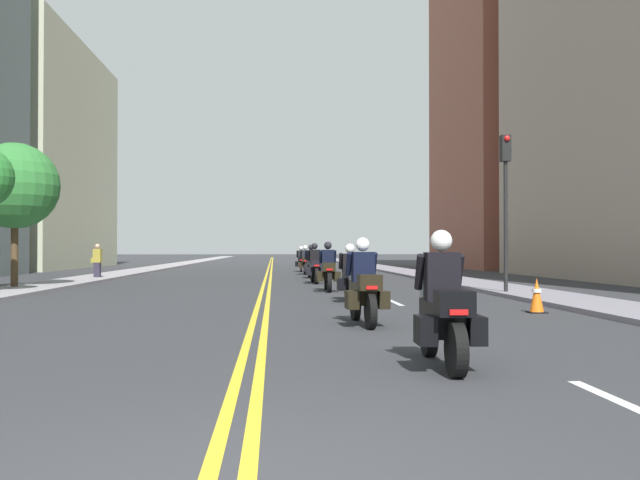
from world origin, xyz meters
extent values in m
plane|color=#2F3034|center=(0.00, 48.00, 0.00)|extent=(264.00, 264.00, 0.00)
cube|color=gray|center=(-8.03, 48.00, 0.06)|extent=(2.24, 144.00, 0.12)
cube|color=gray|center=(8.03, 48.00, 0.06)|extent=(2.24, 144.00, 0.12)
cube|color=yellow|center=(-0.12, 48.00, 0.00)|extent=(0.12, 132.00, 0.01)
cube|color=yellow|center=(0.12, 48.00, 0.00)|extent=(0.12, 132.00, 0.01)
cube|color=silver|center=(3.46, 2.00, 0.00)|extent=(0.14, 2.40, 0.01)
cube|color=silver|center=(3.46, 8.00, 0.00)|extent=(0.14, 2.40, 0.01)
cube|color=silver|center=(3.46, 14.00, 0.00)|extent=(0.14, 2.40, 0.01)
cube|color=silver|center=(3.46, 20.00, 0.00)|extent=(0.14, 2.40, 0.01)
cube|color=silver|center=(3.46, 26.00, 0.00)|extent=(0.14, 2.40, 0.01)
cube|color=silver|center=(3.46, 32.00, 0.00)|extent=(0.14, 2.40, 0.01)
cube|color=silver|center=(3.46, 38.00, 0.00)|extent=(0.14, 2.40, 0.01)
cube|color=silver|center=(3.46, 44.00, 0.00)|extent=(0.14, 2.40, 0.01)
cube|color=silver|center=(3.46, 50.00, 0.00)|extent=(0.14, 2.40, 0.01)
cube|color=silver|center=(3.46, 56.00, 0.00)|extent=(0.14, 2.40, 0.01)
cube|color=#B5BA9A|center=(-17.94, 47.65, 8.28)|extent=(8.55, 19.38, 16.56)
cube|color=#935241|center=(18.36, 45.98, 14.72)|extent=(9.39, 15.09, 29.44)
cube|color=#2D3847|center=(23.07, 45.98, 7.36)|extent=(0.04, 12.68, 0.90)
cube|color=#2D3847|center=(23.07, 45.98, 12.76)|extent=(0.04, 12.68, 0.90)
cube|color=#2D3847|center=(23.07, 45.98, 18.15)|extent=(0.04, 12.68, 0.90)
cylinder|color=black|center=(2.31, 4.97, 0.31)|extent=(0.15, 0.61, 0.61)
cylinder|color=black|center=(2.27, 3.49, 0.31)|extent=(0.15, 0.61, 0.61)
cube|color=silver|center=(2.31, 4.97, 0.63)|extent=(0.15, 0.32, 0.04)
cube|color=black|center=(2.29, 4.23, 0.59)|extent=(0.35, 1.13, 0.40)
cube|color=black|center=(2.27, 3.56, 0.81)|extent=(0.41, 0.37, 0.28)
cube|color=red|center=(2.27, 3.37, 0.73)|extent=(0.20, 0.04, 0.06)
cube|color=black|center=(2.00, 3.79, 0.49)|extent=(0.21, 0.45, 0.32)
cube|color=black|center=(2.56, 3.78, 0.49)|extent=(0.21, 0.45, 0.32)
cube|color=#B2C1CC|center=(2.30, 4.70, 0.97)|extent=(0.36, 0.13, 0.36)
cube|color=black|center=(2.29, 4.18, 1.08)|extent=(0.41, 0.27, 0.58)
cylinder|color=black|center=(2.05, 4.34, 1.13)|extent=(0.11, 0.28, 0.45)
cylinder|color=black|center=(2.53, 4.32, 1.13)|extent=(0.11, 0.28, 0.45)
sphere|color=white|center=(2.29, 4.21, 1.51)|extent=(0.26, 0.26, 0.26)
cylinder|color=black|center=(1.89, 9.49, 0.32)|extent=(0.16, 0.64, 0.63)
cylinder|color=black|center=(1.97, 7.96, 0.32)|extent=(0.16, 0.64, 0.63)
cube|color=silver|center=(1.89, 9.49, 0.65)|extent=(0.16, 0.33, 0.04)
cube|color=black|center=(1.93, 8.72, 0.60)|extent=(0.38, 1.18, 0.40)
cube|color=black|center=(1.97, 8.03, 0.82)|extent=(0.42, 0.38, 0.28)
cube|color=red|center=(1.98, 7.85, 0.74)|extent=(0.20, 0.04, 0.06)
cube|color=black|center=(1.68, 8.25, 0.50)|extent=(0.22, 0.45, 0.32)
cube|color=black|center=(2.24, 8.28, 0.50)|extent=(0.22, 0.45, 0.32)
cube|color=#B2C1CC|center=(1.90, 9.21, 0.98)|extent=(0.37, 0.14, 0.36)
cube|color=black|center=(1.93, 8.67, 1.07)|extent=(0.41, 0.28, 0.56)
cylinder|color=black|center=(1.69, 8.81, 1.12)|extent=(0.12, 0.29, 0.45)
cylinder|color=black|center=(2.17, 8.84, 1.12)|extent=(0.12, 0.29, 0.45)
sphere|color=white|center=(1.93, 8.70, 1.49)|extent=(0.26, 0.26, 0.26)
cylinder|color=black|center=(2.33, 15.07, 0.30)|extent=(0.10, 0.60, 0.60)
cylinder|color=black|center=(2.32, 13.55, 0.30)|extent=(0.10, 0.60, 0.60)
cube|color=silver|center=(2.33, 15.07, 0.62)|extent=(0.14, 0.32, 0.04)
cube|color=black|center=(2.33, 14.31, 0.58)|extent=(0.32, 1.16, 0.40)
cube|color=black|center=(2.33, 13.63, 0.80)|extent=(0.40, 0.36, 0.28)
cube|color=red|center=(2.32, 13.44, 0.72)|extent=(0.20, 0.03, 0.06)
cube|color=black|center=(2.05, 13.86, 0.48)|extent=(0.20, 0.44, 0.32)
cube|color=black|center=(2.61, 13.86, 0.48)|extent=(0.20, 0.44, 0.32)
cube|color=#B2C1CC|center=(2.33, 14.80, 0.96)|extent=(0.36, 0.12, 0.36)
cube|color=black|center=(2.33, 14.26, 1.03)|extent=(0.40, 0.26, 0.50)
cylinder|color=black|center=(2.09, 14.41, 1.08)|extent=(0.10, 0.28, 0.45)
cylinder|color=black|center=(2.57, 14.41, 1.08)|extent=(0.10, 0.28, 0.45)
sphere|color=white|center=(2.33, 14.29, 1.42)|extent=(0.26, 0.26, 0.26)
cylinder|color=black|center=(2.10, 19.45, 0.33)|extent=(0.15, 0.66, 0.65)
cylinder|color=black|center=(2.07, 17.97, 0.33)|extent=(0.15, 0.66, 0.65)
cube|color=silver|center=(2.10, 19.45, 0.67)|extent=(0.15, 0.32, 0.04)
cube|color=black|center=(2.09, 18.71, 0.61)|extent=(0.34, 1.14, 0.40)
cube|color=black|center=(2.07, 18.04, 0.83)|extent=(0.41, 0.37, 0.28)
cube|color=red|center=(2.07, 17.85, 0.75)|extent=(0.20, 0.03, 0.06)
cube|color=black|center=(1.80, 18.27, 0.51)|extent=(0.21, 0.44, 0.32)
cube|color=black|center=(2.36, 18.26, 0.51)|extent=(0.21, 0.44, 0.32)
cube|color=#B2C1CC|center=(2.09, 19.19, 0.99)|extent=(0.36, 0.13, 0.36)
cube|color=black|center=(2.08, 18.66, 1.10)|extent=(0.40, 0.27, 0.58)
cylinder|color=black|center=(1.85, 18.82, 1.15)|extent=(0.11, 0.28, 0.45)
cylinder|color=black|center=(2.33, 18.81, 1.15)|extent=(0.11, 0.28, 0.45)
sphere|color=black|center=(2.08, 18.69, 1.53)|extent=(0.26, 0.26, 0.26)
cylinder|color=black|center=(1.93, 24.72, 0.33)|extent=(0.16, 0.66, 0.66)
cylinder|color=black|center=(1.98, 23.15, 0.33)|extent=(0.16, 0.66, 0.66)
cube|color=silver|center=(1.93, 24.72, 0.68)|extent=(0.15, 0.32, 0.04)
cube|color=black|center=(1.95, 23.94, 0.61)|extent=(0.36, 1.20, 0.40)
cube|color=black|center=(1.98, 23.23, 0.83)|extent=(0.41, 0.37, 0.28)
cube|color=red|center=(1.98, 23.04, 0.75)|extent=(0.20, 0.04, 0.06)
cube|color=black|center=(1.69, 23.46, 0.51)|extent=(0.22, 0.45, 0.32)
cube|color=black|center=(2.25, 23.48, 0.51)|extent=(0.22, 0.45, 0.32)
cube|color=#B2C1CC|center=(1.94, 24.44, 0.99)|extent=(0.36, 0.13, 0.36)
cube|color=black|center=(1.95, 23.89, 1.10)|extent=(0.41, 0.27, 0.58)
cylinder|color=black|center=(1.71, 24.03, 1.15)|extent=(0.11, 0.28, 0.45)
cylinder|color=black|center=(2.19, 24.05, 1.15)|extent=(0.11, 0.28, 0.45)
sphere|color=black|center=(1.95, 23.92, 1.53)|extent=(0.26, 0.26, 0.26)
cylinder|color=black|center=(2.04, 29.60, 0.32)|extent=(0.16, 0.64, 0.64)
cylinder|color=black|center=(2.11, 28.13, 0.32)|extent=(0.16, 0.64, 0.64)
cube|color=silver|center=(2.04, 29.60, 0.66)|extent=(0.15, 0.33, 0.04)
cube|color=black|center=(2.08, 28.86, 0.60)|extent=(0.37, 1.13, 0.40)
cube|color=black|center=(2.11, 28.20, 0.82)|extent=(0.42, 0.38, 0.28)
cube|color=red|center=(2.11, 28.01, 0.74)|extent=(0.20, 0.04, 0.06)
cube|color=black|center=(1.82, 28.41, 0.50)|extent=(0.22, 0.45, 0.32)
cube|color=black|center=(2.38, 28.43, 0.50)|extent=(0.22, 0.45, 0.32)
cube|color=#B2C1CC|center=(2.06, 29.33, 0.98)|extent=(0.37, 0.14, 0.36)
cube|color=black|center=(2.08, 28.81, 1.08)|extent=(0.41, 0.28, 0.56)
cylinder|color=black|center=(1.83, 28.95, 1.13)|extent=(0.11, 0.28, 0.45)
cylinder|color=black|center=(2.31, 28.97, 1.13)|extent=(0.11, 0.28, 0.45)
sphere|color=black|center=(2.08, 28.84, 1.50)|extent=(0.26, 0.26, 0.26)
cylinder|color=black|center=(2.02, 34.43, 0.34)|extent=(0.11, 0.68, 0.68)
cylinder|color=black|center=(2.02, 32.96, 0.34)|extent=(0.11, 0.68, 0.68)
cube|color=silver|center=(2.02, 34.43, 0.70)|extent=(0.14, 0.32, 0.04)
cube|color=black|center=(2.02, 33.70, 0.62)|extent=(0.32, 1.12, 0.40)
cube|color=black|center=(2.02, 33.03, 0.84)|extent=(0.40, 0.36, 0.28)
cube|color=red|center=(2.02, 32.84, 0.76)|extent=(0.20, 0.03, 0.06)
cube|color=black|center=(1.74, 33.25, 0.52)|extent=(0.20, 0.44, 0.32)
cube|color=black|center=(2.30, 33.25, 0.52)|extent=(0.20, 0.44, 0.32)
cube|color=#B2C1CC|center=(2.02, 34.17, 1.00)|extent=(0.36, 0.12, 0.36)
cube|color=black|center=(2.02, 33.65, 1.09)|extent=(0.40, 0.26, 0.53)
cylinder|color=black|center=(1.78, 33.80, 1.14)|extent=(0.10, 0.28, 0.45)
cylinder|color=black|center=(2.26, 33.79, 1.14)|extent=(0.10, 0.28, 0.45)
sphere|color=white|center=(2.02, 33.68, 1.49)|extent=(0.26, 0.26, 0.26)
cylinder|color=black|center=(2.00, 38.96, 0.31)|extent=(0.12, 0.62, 0.62)
cylinder|color=black|center=(1.95, 37.43, 0.31)|extent=(0.12, 0.62, 0.62)
cube|color=silver|center=(2.00, 38.96, 0.64)|extent=(0.15, 0.32, 0.04)
cube|color=black|center=(1.98, 38.19, 0.59)|extent=(0.36, 1.17, 0.40)
cube|color=black|center=(1.96, 37.51, 0.81)|extent=(0.41, 0.37, 0.28)
cube|color=red|center=(1.95, 37.32, 0.73)|extent=(0.20, 0.04, 0.06)
cube|color=black|center=(1.68, 37.74, 0.49)|extent=(0.21, 0.45, 0.32)
cube|color=black|center=(2.24, 37.73, 0.49)|extent=(0.21, 0.45, 0.32)
cube|color=#B2C1CC|center=(1.99, 38.68, 0.97)|extent=(0.36, 0.13, 0.36)
cube|color=black|center=(1.98, 38.14, 1.05)|extent=(0.41, 0.27, 0.53)
cylinder|color=black|center=(1.74, 38.30, 1.10)|extent=(0.11, 0.28, 0.45)
cylinder|color=black|center=(2.22, 38.29, 1.10)|extent=(0.11, 0.28, 0.45)
sphere|color=white|center=(1.98, 38.17, 1.46)|extent=(0.26, 0.26, 0.26)
cube|color=black|center=(6.05, 10.70, 0.01)|extent=(0.38, 0.38, 0.03)
cone|color=orange|center=(6.05, 10.70, 0.40)|extent=(0.30, 0.30, 0.75)
cylinder|color=white|center=(6.05, 10.70, 0.49)|extent=(0.20, 0.20, 0.08)
cylinder|color=black|center=(7.31, 16.26, 2.06)|extent=(0.12, 0.12, 4.12)
cube|color=black|center=(7.31, 16.26, 4.47)|extent=(0.28, 0.28, 0.80)
sphere|color=red|center=(7.31, 16.11, 4.75)|extent=(0.18, 0.18, 0.18)
cube|color=#2A2636|center=(-7.79, 27.74, 0.40)|extent=(0.31, 0.24, 0.79)
cube|color=olive|center=(-7.79, 27.74, 1.10)|extent=(0.39, 0.27, 0.63)
sphere|color=tan|center=(-7.79, 27.74, 1.54)|extent=(0.22, 0.22, 0.22)
cube|color=olive|center=(-8.01, 27.77, 0.89)|extent=(0.17, 0.12, 0.24)
cylinder|color=#493621|center=(-8.62, 20.06, 1.28)|extent=(0.24, 0.24, 2.55)
sphere|color=#2E7532|center=(-8.62, 20.06, 3.59)|extent=(2.96, 2.96, 2.96)
camera|label=1|loc=(0.28, -3.76, 1.41)|focal=37.86mm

